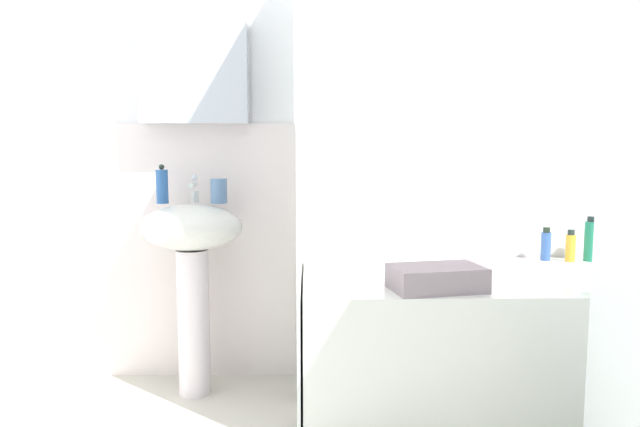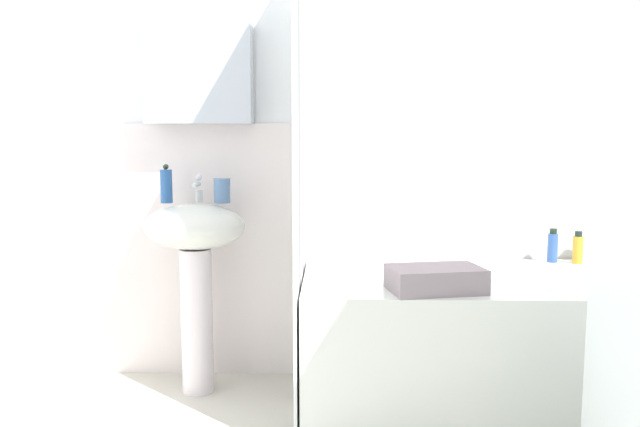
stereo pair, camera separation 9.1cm
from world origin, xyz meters
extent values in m
cube|color=white|center=(0.00, 1.27, 1.20)|extent=(3.60, 0.05, 2.40)
cube|color=white|center=(0.00, 1.24, 0.60)|extent=(3.60, 0.02, 1.20)
cube|color=silver|center=(-0.95, 1.18, 1.48)|extent=(0.48, 0.12, 0.56)
cylinder|color=silver|center=(-0.95, 1.03, 0.32)|extent=(0.14, 0.14, 0.65)
ellipsoid|color=silver|center=(-0.95, 1.03, 0.75)|extent=(0.44, 0.34, 0.20)
cylinder|color=silver|center=(-0.95, 1.13, 0.87)|extent=(0.03, 0.03, 0.05)
cylinder|color=silver|center=(-0.95, 1.08, 0.93)|extent=(0.02, 0.10, 0.02)
sphere|color=silver|center=(-0.95, 1.13, 0.96)|extent=(0.03, 0.03, 0.03)
cylinder|color=#2B5A9C|center=(-1.08, 1.07, 0.92)|extent=(0.05, 0.05, 0.15)
sphere|color=#222F22|center=(-1.08, 1.07, 1.01)|extent=(0.02, 0.02, 0.02)
cylinder|color=#5376A1|center=(-0.83, 1.07, 0.90)|extent=(0.07, 0.07, 0.11)
cube|color=silver|center=(0.25, 0.84, 0.29)|extent=(1.42, 0.75, 0.57)
cube|color=white|center=(-0.47, 0.54, 1.00)|extent=(0.01, 0.15, 2.00)
cube|color=gray|center=(-0.47, 0.69, 1.00)|extent=(0.01, 0.15, 2.00)
cube|color=white|center=(-0.47, 0.84, 1.00)|extent=(0.01, 0.15, 2.00)
cube|color=gray|center=(-0.47, 0.99, 1.00)|extent=(0.01, 0.15, 2.00)
cube|color=white|center=(-0.47, 1.14, 1.00)|extent=(0.01, 0.15, 2.00)
cylinder|color=#1E7D5C|center=(0.86, 1.13, 0.66)|extent=(0.06, 0.06, 0.18)
cylinder|color=#1B2729|center=(0.86, 1.13, 0.76)|extent=(0.04, 0.04, 0.02)
cylinder|color=gold|center=(0.76, 1.12, 0.63)|extent=(0.04, 0.04, 0.12)
cylinder|color=#1F2C2A|center=(0.76, 1.12, 0.71)|extent=(0.03, 0.03, 0.02)
cylinder|color=#355AA2|center=(0.66, 1.15, 0.64)|extent=(0.04, 0.04, 0.13)
cylinder|color=#1D2C20|center=(0.66, 1.15, 0.71)|extent=(0.03, 0.03, 0.02)
cube|color=gray|center=(0.03, 0.60, 0.62)|extent=(0.36, 0.26, 0.09)
camera|label=1|loc=(-0.44, -1.48, 1.09)|focal=32.76mm
camera|label=2|loc=(-0.35, -1.48, 1.09)|focal=32.76mm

